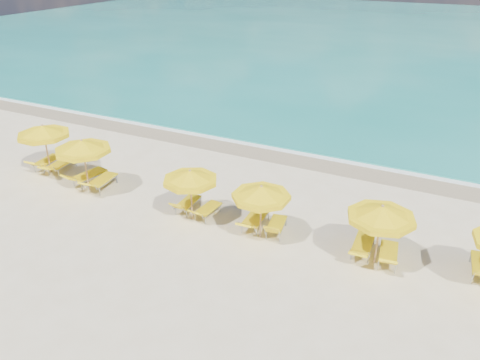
% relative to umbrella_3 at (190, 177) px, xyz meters
% --- Properties ---
extents(ground_plane, '(120.00, 120.00, 0.00)m').
position_rel_umbrella_3_xyz_m(ground_plane, '(1.24, 0.25, -1.84)').
color(ground_plane, beige).
extents(ocean, '(120.00, 80.00, 0.30)m').
position_rel_umbrella_3_xyz_m(ocean, '(1.24, 48.25, -1.84)').
color(ocean, '#167C73').
rests_on(ocean, ground).
extents(wet_sand_band, '(120.00, 2.60, 0.01)m').
position_rel_umbrella_3_xyz_m(wet_sand_band, '(1.24, 7.65, -1.84)').
color(wet_sand_band, tan).
rests_on(wet_sand_band, ground).
extents(foam_line, '(120.00, 1.20, 0.03)m').
position_rel_umbrella_3_xyz_m(foam_line, '(1.24, 8.45, -1.84)').
color(foam_line, white).
rests_on(foam_line, ground).
extents(whitecap_near, '(14.00, 0.36, 0.05)m').
position_rel_umbrella_3_xyz_m(whitecap_near, '(-4.76, 17.25, -1.84)').
color(whitecap_near, white).
rests_on(whitecap_near, ground).
extents(whitecap_far, '(18.00, 0.30, 0.05)m').
position_rel_umbrella_3_xyz_m(whitecap_far, '(9.24, 24.25, -1.84)').
color(whitecap_far, white).
rests_on(whitecap_far, ground).
extents(umbrella_1, '(3.09, 3.09, 2.41)m').
position_rel_umbrella_3_xyz_m(umbrella_1, '(-8.32, 0.72, 0.22)').
color(umbrella_1, tan).
rests_on(umbrella_1, ground).
extents(umbrella_2, '(3.05, 3.05, 2.41)m').
position_rel_umbrella_3_xyz_m(umbrella_2, '(-5.38, 0.11, 0.22)').
color(umbrella_2, tan).
rests_on(umbrella_2, ground).
extents(umbrella_3, '(2.31, 2.31, 2.15)m').
position_rel_umbrella_3_xyz_m(umbrella_3, '(0.00, 0.00, 0.00)').
color(umbrella_3, tan).
rests_on(umbrella_3, ground).
extents(umbrella_4, '(2.83, 2.83, 2.16)m').
position_rel_umbrella_3_xyz_m(umbrella_4, '(2.94, -0.01, 0.01)').
color(umbrella_4, tan).
rests_on(umbrella_4, ground).
extents(umbrella_5, '(2.44, 2.44, 2.27)m').
position_rel_umbrella_3_xyz_m(umbrella_5, '(7.06, 0.24, 0.10)').
color(umbrella_5, tan).
rests_on(umbrella_5, ground).
extents(lounger_1_left, '(0.85, 1.96, 0.81)m').
position_rel_umbrella_3_xyz_m(lounger_1_left, '(-8.79, 0.99, -1.60)').
color(lounger_1_left, '#A5A8AD').
rests_on(lounger_1_left, ground).
extents(lounger_1_right, '(0.82, 2.04, 0.71)m').
position_rel_umbrella_3_xyz_m(lounger_1_right, '(-7.92, 1.05, -1.60)').
color(lounger_1_right, '#A5A8AD').
rests_on(lounger_1_right, ground).
extents(lounger_2_left, '(1.03, 2.14, 0.84)m').
position_rel_umbrella_3_xyz_m(lounger_2_left, '(-5.83, 0.62, -1.59)').
color(lounger_2_left, '#A5A8AD').
rests_on(lounger_2_left, ground).
extents(lounger_2_right, '(0.84, 2.04, 0.82)m').
position_rel_umbrella_3_xyz_m(lounger_2_right, '(-4.96, 0.48, -1.60)').
color(lounger_2_right, '#A5A8AD').
rests_on(lounger_2_right, ground).
extents(lounger_3_left, '(0.63, 1.70, 0.79)m').
position_rel_umbrella_3_xyz_m(lounger_3_left, '(-0.52, 0.50, -1.63)').
color(lounger_3_left, '#A5A8AD').
rests_on(lounger_3_left, ground).
extents(lounger_3_right, '(0.67, 1.69, 0.73)m').
position_rel_umbrella_3_xyz_m(lounger_3_right, '(0.45, 0.42, -1.63)').
color(lounger_3_right, '#A5A8AD').
rests_on(lounger_3_right, ground).
extents(lounger_4_left, '(0.74, 2.03, 0.80)m').
position_rel_umbrella_3_xyz_m(lounger_4_left, '(2.48, 0.53, -1.60)').
color(lounger_4_left, '#A5A8AD').
rests_on(lounger_4_left, ground).
extents(lounger_4_right, '(0.83, 1.72, 0.82)m').
position_rel_umbrella_3_xyz_m(lounger_4_right, '(3.35, 0.51, -1.62)').
color(lounger_4_right, '#A5A8AD').
rests_on(lounger_4_right, ground).
extents(lounger_5_left, '(0.72, 2.01, 0.71)m').
position_rel_umbrella_3_xyz_m(lounger_5_left, '(6.55, 0.68, -1.61)').
color(lounger_5_left, '#A5A8AD').
rests_on(lounger_5_left, ground).
extents(lounger_5_right, '(0.81, 1.86, 0.81)m').
position_rel_umbrella_3_xyz_m(lounger_5_right, '(7.45, 0.46, -1.61)').
color(lounger_5_right, '#A5A8AD').
rests_on(lounger_5_right, ground).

